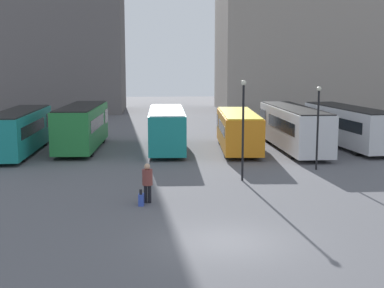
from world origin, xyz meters
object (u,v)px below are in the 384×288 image
Objects in this scene: bus_1 at (82,126)px; bus_2 at (167,128)px; bus_0 at (19,130)px; lamp_post_1 at (243,122)px; lamp_post_0 at (318,120)px; bus_4 at (293,126)px; bus_3 at (238,130)px; bus_5 at (348,125)px; traveler at (147,180)px; suitcase at (141,199)px.

bus_1 reaches higher than bus_2.
bus_0 is 17.46m from lamp_post_1.
lamp_post_1 reaches higher than lamp_post_0.
bus_1 is (4.24, 1.31, 0.12)m from bus_0.
bus_1 is 0.85× the size of bus_4.
lamp_post_1 is at bearing 175.67° from bus_3.
bus_5 is (4.45, 0.99, -0.06)m from bus_4.
bus_0 is at bearing 94.02° from bus_2.
lamp_post_0 reaches higher than bus_5.
bus_0 is at bearing 159.08° from lamp_post_0.
bus_5 is (19.88, -0.35, -0.09)m from bus_1.
bus_0 is at bearing 145.12° from lamp_post_1.
bus_2 is 5.20m from bus_3.
bus_0 is 16.89m from traveler.
bus_2 is 0.82× the size of bus_4.
suitcase is at bearing 175.17° from bus_2.
lamp_post_1 reaches higher than traveler.
bus_4 is (9.23, -0.56, 0.10)m from bus_2.
bus_5 is (13.68, 0.43, 0.04)m from bus_2.
bus_1 is 1.96× the size of lamp_post_0.
bus_3 is at bearing 89.76° from bus_5.
bus_2 reaches higher than bus_3.
bus_1 is 16.27m from traveler.
bus_2 is 13.69m from bus_5.
traveler reaches higher than suitcase.
traveler is 2.38× the size of suitcase.
bus_1 is 0.86× the size of bus_5.
lamp_post_1 is at bearing -124.32° from bus_0.
bus_0 reaches higher than bus_3.
lamp_post_0 is at bearing -50.23° from suitcase.
bus_0 is 2.15× the size of lamp_post_0.
lamp_post_1 is (-1.37, -10.04, 1.70)m from bus_3.
bus_1 is at bearing 149.95° from lamp_post_0.
bus_5 is at bearing 59.25° from lamp_post_0.
bus_0 is 15.63m from bus_3.
bus_2 is 15.29m from suitcase.
lamp_post_0 is at bearing -117.42° from bus_1.
bus_1 is at bearing -72.27° from bus_0.
bus_3 is (15.63, 0.10, -0.12)m from bus_0.
suitcase is at bearing 151.06° from traveler.
bus_1 is 1.03× the size of bus_2.
traveler is at bearing 129.32° from bus_5.
bus_1 is at bearing 22.15° from traveler.
bus_1 is at bearing 20.76° from suitcase.
bus_4 is 2.12× the size of lamp_post_1.
bus_2 is at bearing 85.79° from bus_5.
bus_4 is 18.21m from suitcase.
bus_2 is at bearing -94.54° from bus_1.
bus_2 is 11.26m from lamp_post_1.
suitcase is 12.92m from lamp_post_0.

